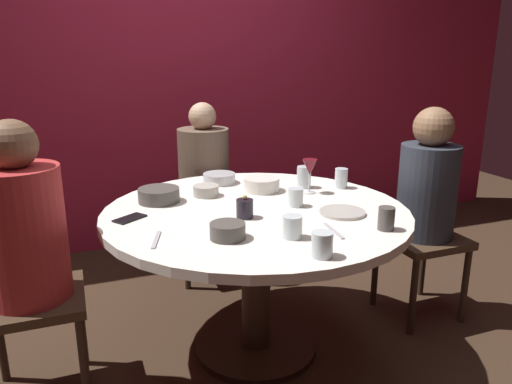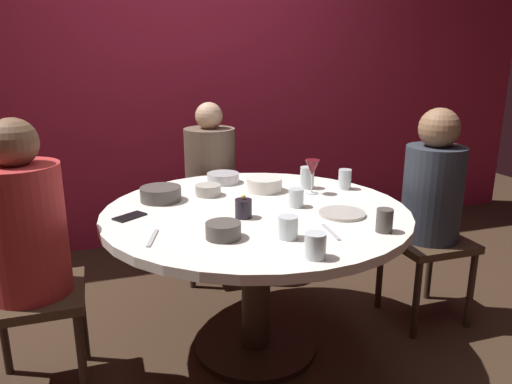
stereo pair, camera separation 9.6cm
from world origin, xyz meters
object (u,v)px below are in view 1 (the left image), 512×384
object	(u,v)px
seated_diner_left	(24,236)
cup_near_candle	(322,245)
cup_center_front	(386,219)
seated_diner_back	(204,171)
bowl_small_white	(228,231)
bowl_serving_large	(219,178)
cup_by_left_diner	(296,197)
dining_table	(256,237)
candle_holder	(245,208)
seated_diner_right	(427,191)
cup_beside_wine	(293,227)
cup_far_edge	(341,178)
cell_phone	(130,218)
bowl_rice_portion	(206,191)
dinner_plate	(342,212)
cup_by_right_diner	(304,177)
bowl_salad_center	(262,184)
bowl_sauce_side	(159,195)
wine_glass	(310,169)

from	to	relation	value
seated_diner_left	cup_near_candle	xyz separation A→B (m)	(1.00, -0.60, 0.05)
cup_center_front	seated_diner_back	bearing A→B (deg)	105.99
bowl_small_white	cup_center_front	distance (m)	0.65
bowl_serving_large	cup_by_left_diner	world-z (taller)	cup_by_left_diner
dining_table	candle_holder	bearing A→B (deg)	-131.71
seated_diner_right	cup_beside_wine	bearing A→B (deg)	22.09
cup_far_edge	seated_diner_back	bearing A→B (deg)	126.49
cell_phone	seated_diner_right	bearing A→B (deg)	53.20
seated_diner_back	seated_diner_left	bearing A→B (deg)	-46.61
bowl_rice_portion	dinner_plate	bearing A→B (deg)	-45.01
cup_beside_wine	cup_near_candle	bearing A→B (deg)	-85.32
dining_table	bowl_serving_large	distance (m)	0.53
seated_diner_right	cup_far_edge	size ratio (longest dim) A/B	11.06
cup_near_candle	dinner_plate	bearing A→B (deg)	51.23
bowl_serving_large	dining_table	bearing A→B (deg)	-87.21
cup_by_right_diner	cup_center_front	xyz separation A→B (m)	(0.02, -0.70, -0.01)
bowl_salad_center	bowl_sauce_side	distance (m)	0.54
dinner_plate	wine_glass	bearing A→B (deg)	87.50
wine_glass	bowl_salad_center	bearing A→B (deg)	149.94
bowl_sauce_side	wine_glass	bearing A→B (deg)	-8.84
dining_table	seated_diner_back	bearing A→B (deg)	90.00
bowl_serving_large	cup_far_edge	size ratio (longest dim) A/B	1.69
dining_table	cup_by_left_diner	world-z (taller)	cup_by_left_diner
bowl_rice_portion	cup_beside_wine	bearing A→B (deg)	-76.58
cup_by_right_diner	cup_near_candle	bearing A→B (deg)	-112.33
dining_table	bowl_salad_center	size ratio (longest dim) A/B	7.62
seated_diner_back	cup_center_front	distance (m)	1.43
dining_table	cup_beside_wine	xyz separation A→B (m)	(0.00, -0.39, 0.19)
cup_by_left_diner	cup_center_front	world-z (taller)	cup_center_front
bowl_small_white	dining_table	bearing A→B (deg)	52.84
candle_holder	cup_by_right_diner	bearing A→B (deg)	37.80
cup_far_edge	cup_near_candle	bearing A→B (deg)	-124.44
dining_table	dinner_plate	bearing A→B (deg)	-31.86
wine_glass	bowl_sauce_side	world-z (taller)	wine_glass
bowl_sauce_side	bowl_salad_center	bearing A→B (deg)	0.74
seated_diner_left	bowl_serving_large	world-z (taller)	seated_diner_left
dining_table	bowl_salad_center	distance (m)	0.35
bowl_small_white	cup_by_right_diner	size ratio (longest dim) A/B	1.21
bowl_sauce_side	cup_far_edge	world-z (taller)	cup_far_edge
candle_holder	cell_phone	bearing A→B (deg)	161.54
wine_glass	bowl_serving_large	xyz separation A→B (m)	(-0.37, 0.35, -0.10)
wine_glass	cup_center_front	size ratio (longest dim) A/B	1.85
seated_diner_back	cup_by_left_diner	world-z (taller)	seated_diner_back
bowl_rice_portion	cup_by_right_diner	bearing A→B (deg)	-3.31
seated_diner_back	bowl_sauce_side	world-z (taller)	seated_diner_back
wine_glass	bowl_small_white	world-z (taller)	wine_glass
cup_by_right_diner	cup_center_front	distance (m)	0.71
wine_glass	dining_table	bearing A→B (deg)	-156.66
bowl_rice_portion	cup_near_candle	xyz separation A→B (m)	(0.18, -0.89, 0.02)
dinner_plate	cup_far_edge	world-z (taller)	cup_far_edge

